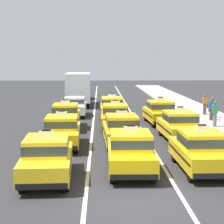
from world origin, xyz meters
TOP-DOWN VIEW (x-y plane):
  - ground_plane at (0.00, 0.00)m, footprint 160.00×160.00m
  - lane_stripe_left_center at (-1.60, 20.00)m, footprint 0.14×80.00m
  - lane_stripe_center_right at (1.60, 20.00)m, footprint 0.14×80.00m
  - sidewalk_curb at (7.20, 15.00)m, footprint 4.00×90.00m
  - taxi_left_nearest at (-3.12, 2.50)m, footprint 1.99×4.63m
  - taxi_left_second at (-3.09, 8.40)m, footprint 1.95×4.61m
  - taxi_left_third at (-3.39, 14.36)m, footprint 1.93×4.60m
  - sedan_left_fourth at (-3.15, 20.48)m, footprint 1.79×4.31m
  - box_truck_left_fifth at (-3.22, 28.26)m, footprint 2.40×7.00m
  - taxi_left_sixth at (-3.19, 35.48)m, footprint 1.95×4.61m
  - taxi_center_nearest at (0.12, 3.51)m, footprint 1.87×4.58m
  - taxi_center_second at (0.04, 8.71)m, footprint 1.98×4.62m
  - taxi_center_third at (-0.10, 14.03)m, footprint 1.90×4.59m
  - taxi_center_fourth at (-0.16, 19.28)m, footprint 1.83×4.56m
  - taxi_right_nearest at (3.01, 3.57)m, footprint 1.90×4.59m
  - taxi_right_second at (3.38, 10.05)m, footprint 2.01×4.63m
  - taxi_right_third at (3.17, 16.15)m, footprint 2.04×4.65m
  - pedestrian_mid_block at (7.06, 16.91)m, footprint 0.47×0.24m
  - pedestrian_by_storefront at (7.40, 20.11)m, footprint 0.47×0.24m
  - pedestrian_trailing at (6.51, 14.00)m, footprint 0.36×0.24m
  - pedestrian_far_corner at (7.46, 18.08)m, footprint 0.47×0.24m

SIDE VIEW (x-z plane):
  - ground_plane at x=0.00m, z-range 0.00..0.00m
  - lane_stripe_left_center at x=-1.60m, z-range 0.00..0.01m
  - lane_stripe_center_right at x=1.60m, z-range 0.00..0.01m
  - sidewalk_curb at x=7.20m, z-range 0.00..0.15m
  - sedan_left_fourth at x=-3.15m, z-range 0.06..1.64m
  - taxi_left_nearest at x=-3.12m, z-range -0.10..1.86m
  - taxi_left_second at x=-3.09m, z-range -0.10..1.86m
  - taxi_left_third at x=-3.39m, z-range -0.10..1.86m
  - taxi_left_sixth at x=-3.19m, z-range -0.10..1.86m
  - taxi_center_nearest at x=0.12m, z-range -0.10..1.86m
  - taxi_center_second at x=0.04m, z-range -0.10..1.86m
  - taxi_center_third at x=-0.10m, z-range -0.10..1.86m
  - taxi_center_fourth at x=-0.16m, z-range -0.10..1.86m
  - taxi_right_nearest at x=3.01m, z-range -0.10..1.86m
  - taxi_right_second at x=3.38m, z-range -0.10..1.86m
  - taxi_right_third at x=3.17m, z-range -0.10..1.86m
  - pedestrian_mid_block at x=7.06m, z-range 0.15..1.72m
  - pedestrian_far_corner at x=7.46m, z-range 0.15..1.77m
  - pedestrian_by_storefront at x=7.40m, z-range 0.15..1.79m
  - pedestrian_trailing at x=6.51m, z-range 0.16..1.84m
  - box_truck_left_fifth at x=-3.22m, z-range 0.14..3.41m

